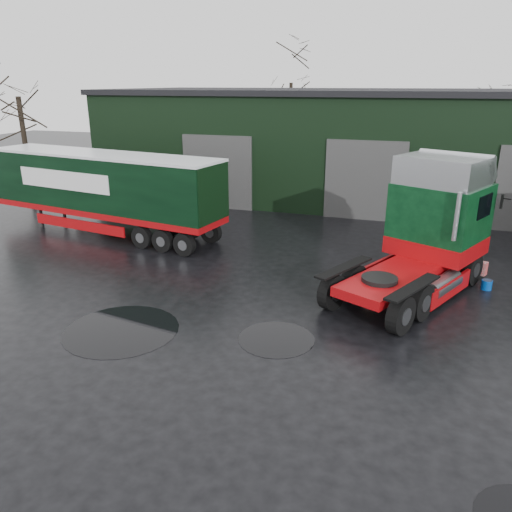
{
  "coord_description": "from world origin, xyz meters",
  "views": [
    {
      "loc": [
        4.52,
        -11.46,
        6.7
      ],
      "look_at": [
        0.09,
        2.15,
        1.7
      ],
      "focal_mm": 35.0,
      "sensor_mm": 36.0,
      "label": 1
    }
  ],
  "objects_px": {
    "wash_bucket": "(487,285)",
    "tree_back_a": "(291,107)",
    "hero_tractor": "(411,231)",
    "tree_left": "(23,128)",
    "warehouse": "(377,144)",
    "tree_back_b": "(502,125)",
    "trailer_left": "(104,194)"
  },
  "relations": [
    {
      "from": "wash_bucket",
      "to": "tree_back_a",
      "type": "height_order",
      "value": "tree_back_a"
    },
    {
      "from": "hero_tractor",
      "to": "tree_left",
      "type": "height_order",
      "value": "tree_left"
    },
    {
      "from": "warehouse",
      "to": "hero_tractor",
      "type": "height_order",
      "value": "warehouse"
    },
    {
      "from": "tree_left",
      "to": "tree_back_b",
      "type": "xyz_separation_m",
      "value": [
        27.0,
        18.0,
        -0.5
      ]
    },
    {
      "from": "tree_back_a",
      "to": "warehouse",
      "type": "bearing_deg",
      "value": -51.34
    },
    {
      "from": "tree_back_a",
      "to": "hero_tractor",
      "type": "bearing_deg",
      "value": -67.62
    },
    {
      "from": "tree_back_a",
      "to": "tree_left",
      "type": "bearing_deg",
      "value": -121.43
    },
    {
      "from": "hero_tractor",
      "to": "tree_back_a",
      "type": "bearing_deg",
      "value": 138.06
    },
    {
      "from": "trailer_left",
      "to": "tree_back_b",
      "type": "relative_size",
      "value": 1.61
    },
    {
      "from": "wash_bucket",
      "to": "tree_back_b",
      "type": "height_order",
      "value": "tree_back_b"
    },
    {
      "from": "hero_tractor",
      "to": "trailer_left",
      "type": "height_order",
      "value": "hero_tractor"
    },
    {
      "from": "warehouse",
      "to": "trailer_left",
      "type": "relative_size",
      "value": 2.69
    },
    {
      "from": "warehouse",
      "to": "tree_back_b",
      "type": "bearing_deg",
      "value": 51.34
    },
    {
      "from": "tree_left",
      "to": "hero_tractor",
      "type": "bearing_deg",
      "value": -19.23
    },
    {
      "from": "trailer_left",
      "to": "tree_back_b",
      "type": "distance_m",
      "value": 29.36
    },
    {
      "from": "wash_bucket",
      "to": "hero_tractor",
      "type": "bearing_deg",
      "value": -151.5
    },
    {
      "from": "warehouse",
      "to": "trailer_left",
      "type": "height_order",
      "value": "warehouse"
    },
    {
      "from": "warehouse",
      "to": "wash_bucket",
      "type": "relative_size",
      "value": 91.47
    },
    {
      "from": "hero_tractor",
      "to": "tree_left",
      "type": "relative_size",
      "value": 0.84
    },
    {
      "from": "trailer_left",
      "to": "tree_back_b",
      "type": "xyz_separation_m",
      "value": [
        19.07,
        22.25,
        1.88
      ]
    },
    {
      "from": "tree_left",
      "to": "tree_back_b",
      "type": "bearing_deg",
      "value": 33.69
    },
    {
      "from": "warehouse",
      "to": "hero_tractor",
      "type": "bearing_deg",
      "value": -80.84
    },
    {
      "from": "tree_back_b",
      "to": "trailer_left",
      "type": "bearing_deg",
      "value": -130.6
    },
    {
      "from": "wash_bucket",
      "to": "tree_left",
      "type": "xyz_separation_m",
      "value": [
        -24.14,
        6.07,
        4.08
      ]
    },
    {
      "from": "tree_left",
      "to": "tree_back_b",
      "type": "distance_m",
      "value": 32.45
    },
    {
      "from": "wash_bucket",
      "to": "tree_back_a",
      "type": "bearing_deg",
      "value": 118.63
    },
    {
      "from": "tree_left",
      "to": "tree_back_a",
      "type": "xyz_separation_m",
      "value": [
        11.0,
        18.0,
        0.5
      ]
    },
    {
      "from": "hero_tractor",
      "to": "wash_bucket",
      "type": "relative_size",
      "value": 20.25
    },
    {
      "from": "tree_back_b",
      "to": "tree_left",
      "type": "bearing_deg",
      "value": -146.31
    },
    {
      "from": "wash_bucket",
      "to": "trailer_left",
      "type": "bearing_deg",
      "value": 173.6
    },
    {
      "from": "warehouse",
      "to": "wash_bucket",
      "type": "bearing_deg",
      "value": -69.94
    },
    {
      "from": "tree_back_b",
      "to": "hero_tractor",
      "type": "bearing_deg",
      "value": -102.17
    }
  ]
}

